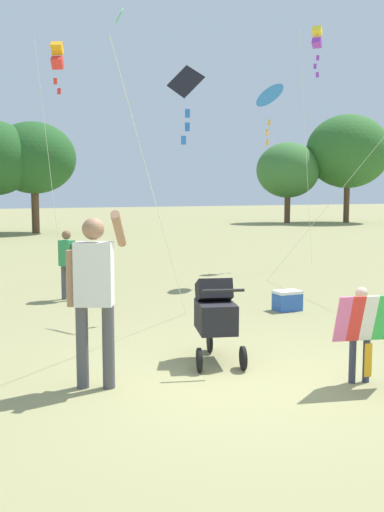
% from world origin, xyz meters
% --- Properties ---
extents(ground_plane, '(120.00, 120.00, 0.00)m').
position_xyz_m(ground_plane, '(0.00, 0.00, 0.00)').
color(ground_plane, '#938E5B').
extents(treeline_distant, '(44.90, 6.09, 6.66)m').
position_xyz_m(treeline_distant, '(2.74, 24.51, 3.87)').
color(treeline_distant, brown).
rests_on(treeline_distant, ground).
extents(child_with_butterfly_kite, '(0.75, 0.44, 1.06)m').
position_xyz_m(child_with_butterfly_kite, '(1.20, -0.57, 0.65)').
color(child_with_butterfly_kite, '#33384C').
rests_on(child_with_butterfly_kite, ground).
extents(person_adult_flyer, '(0.71, 0.53, 1.89)m').
position_xyz_m(person_adult_flyer, '(-1.47, 0.46, 1.09)').
color(person_adult_flyer, '#4C4C51').
rests_on(person_adult_flyer, ground).
extents(stroller, '(0.71, 1.12, 1.03)m').
position_xyz_m(stroller, '(0.13, 0.84, 0.61)').
color(stroller, black).
rests_on(stroller, ground).
extents(kite_adult_black, '(2.32, 3.25, 4.15)m').
position_xyz_m(kite_adult_black, '(0.79, 3.41, 3.62)').
color(kite_adult_black, black).
rests_on(kite_adult_black, ground).
extents(kite_orange_delta, '(1.02, 2.37, 5.37)m').
position_xyz_m(kite_orange_delta, '(-0.28, 8.09, 5.01)').
color(kite_orange_delta, '#F4A319').
rests_on(kite_orange_delta, ground).
extents(kite_green_novelty, '(1.55, 1.40, 6.44)m').
position_xyz_m(kite_green_novelty, '(6.68, 8.14, 6.08)').
color(kite_green_novelty, yellow).
rests_on(kite_green_novelty, ground).
extents(kite_blue_high, '(1.98, 3.47, 4.43)m').
position_xyz_m(kite_blue_high, '(4.02, 6.08, 4.14)').
color(kite_blue_high, blue).
rests_on(kite_blue_high, ground).
extents(person_red_shirt, '(0.30, 0.38, 1.33)m').
position_xyz_m(person_red_shirt, '(-0.69, 5.59, 0.78)').
color(person_red_shirt, '#4C4C51').
rests_on(person_red_shirt, ground).
extents(cooler_box, '(0.45, 0.33, 0.35)m').
position_xyz_m(cooler_box, '(2.61, 3.07, 0.18)').
color(cooler_box, '#2D5BB7').
rests_on(cooler_box, ground).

